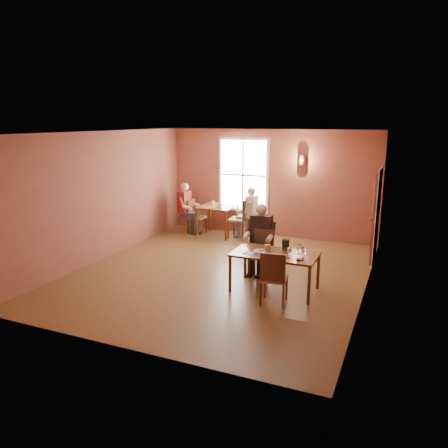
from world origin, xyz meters
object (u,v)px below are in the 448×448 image
at_px(diner_main, 261,243).
at_px(chair_diner_white, 239,218).
at_px(chair_empty, 274,277).
at_px(diner_maroon, 196,209).
at_px(chair_diner_main, 261,254).
at_px(chair_diner_maroon, 197,217).
at_px(diner_white, 240,214).
at_px(main_table, 275,272).
at_px(second_table, 218,221).

bearing_deg(diner_main, chair_diner_white, -60.24).
height_order(chair_empty, diner_maroon, diner_maroon).
bearing_deg(chair_diner_main, chair_diner_white, -59.96).
height_order(diner_main, chair_diner_white, diner_main).
xyz_separation_m(chair_diner_main, chair_diner_maroon, (-2.87, 2.71, -0.00)).
bearing_deg(chair_empty, chair_diner_white, 112.16).
height_order(chair_diner_white, diner_white, diner_white).
distance_m(chair_diner_white, diner_white, 0.15).
xyz_separation_m(diner_white, chair_diner_maroon, (-1.33, 0.00, -0.20)).
bearing_deg(main_table, diner_maroon, 135.31).
relative_size(chair_diner_white, diner_white, 0.79).
relative_size(main_table, second_table, 1.66).
bearing_deg(chair_diner_main, chair_diner_maroon, -43.39).
xyz_separation_m(diner_main, diner_maroon, (-2.90, 2.74, -0.02)).
xyz_separation_m(second_table, diner_maroon, (-0.68, 0.00, 0.29)).
bearing_deg(second_table, chair_diner_maroon, 180.00).
bearing_deg(chair_empty, diner_main, 111.49).
height_order(chair_diner_main, chair_empty, chair_empty).
bearing_deg(chair_diner_main, main_table, 127.57).
bearing_deg(diner_main, main_table, 128.88).
bearing_deg(second_table, diner_main, -51.03).
bearing_deg(diner_white, chair_diner_main, -150.44).
relative_size(main_table, chair_diner_main, 1.64).
bearing_deg(diner_main, chair_diner_maroon, -43.71).
relative_size(chair_diner_maroon, diner_maroon, 0.69).
relative_size(chair_diner_white, chair_diner_maroon, 1.13).
bearing_deg(diner_main, chair_diner_main, -90.00).
height_order(main_table, diner_main, diner_main).
height_order(second_table, diner_maroon, diner_maroon).
xyz_separation_m(chair_diner_main, diner_white, (-1.54, 2.71, 0.20)).
height_order(chair_empty, diner_white, diner_white).
height_order(chair_diner_main, diner_main, diner_main).
bearing_deg(diner_maroon, main_table, 45.31).
relative_size(chair_diner_main, chair_diner_maroon, 1.00).
relative_size(main_table, diner_white, 1.16).
distance_m(main_table, second_table, 4.32).
relative_size(chair_diner_main, diner_main, 0.67).
bearing_deg(chair_diner_white, second_table, 90.00).
xyz_separation_m(chair_empty, chair_diner_maroon, (-3.54, 3.97, -0.01)).
height_order(chair_diner_main, diner_white, diner_white).
bearing_deg(chair_diner_main, chair_empty, 118.21).
relative_size(diner_main, chair_diner_maroon, 1.48).
distance_m(chair_empty, chair_diner_maroon, 5.32).
distance_m(diner_main, chair_diner_maroon, 3.97).
distance_m(diner_main, diner_maroon, 3.99).
bearing_deg(chair_diner_maroon, diner_main, 46.29).
distance_m(chair_diner_white, diner_maroon, 1.34).
height_order(chair_diner_main, chair_diner_maroon, same).
bearing_deg(chair_diner_main, diner_main, 90.00).
xyz_separation_m(main_table, chair_empty, (0.18, -0.61, 0.12)).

